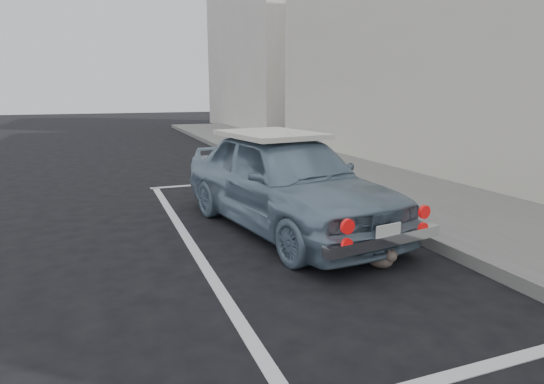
{
  "coord_description": "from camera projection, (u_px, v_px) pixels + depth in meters",
  "views": [
    {
      "loc": [
        -1.89,
        -2.62,
        1.9
      ],
      "look_at": [
        -0.05,
        2.19,
        0.75
      ],
      "focal_mm": 30.0,
      "sensor_mm": 36.0,
      "label": 1
    }
  ],
  "objects": [
    {
      "name": "ground",
      "position": [
        381.0,
        346.0,
        3.46
      ],
      "size": [
        80.0,
        80.0,
        0.0
      ],
      "primitive_type": "plane",
      "color": "black",
      "rests_on": "ground"
    },
    {
      "name": "sidewalk",
      "position": [
        492.0,
        224.0,
        6.39
      ],
      "size": [
        2.8,
        40.0,
        0.15
      ],
      "primitive_type": "cube",
      "color": "slate",
      "rests_on": "ground"
    },
    {
      "name": "building_far",
      "position": [
        264.0,
        49.0,
        23.04
      ],
      "size": [
        3.5,
        10.0,
        8.0
      ],
      "primitive_type": "cube",
      "color": "beige",
      "rests_on": "ground"
    },
    {
      "name": "pline_rear",
      "position": [
        482.0,
        368.0,
        3.18
      ],
      "size": [
        3.0,
        0.12,
        0.01
      ],
      "primitive_type": "cube",
      "color": "silver",
      "rests_on": "ground"
    },
    {
      "name": "pline_front",
      "position": [
        223.0,
        183.0,
        9.56
      ],
      "size": [
        3.0,
        0.12,
        0.01
      ],
      "primitive_type": "cube",
      "color": "silver",
      "rests_on": "ground"
    },
    {
      "name": "pline_side",
      "position": [
        189.0,
        241.0,
        5.88
      ],
      "size": [
        0.12,
        7.0,
        0.01
      ],
      "primitive_type": "cube",
      "color": "silver",
      "rests_on": "ground"
    },
    {
      "name": "retro_coupe",
      "position": [
        285.0,
        180.0,
        6.31
      ],
      "size": [
        2.25,
        4.23,
        1.37
      ],
      "rotation": [
        0.0,
        0.0,
        0.17
      ],
      "color": "#7891A6",
      "rests_on": "ground"
    },
    {
      "name": "cat",
      "position": [
        381.0,
        257.0,
        4.97
      ],
      "size": [
        0.31,
        0.47,
        0.26
      ],
      "rotation": [
        0.0,
        0.0,
        0.35
      ],
      "color": "#685E4F",
      "rests_on": "ground"
    }
  ]
}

